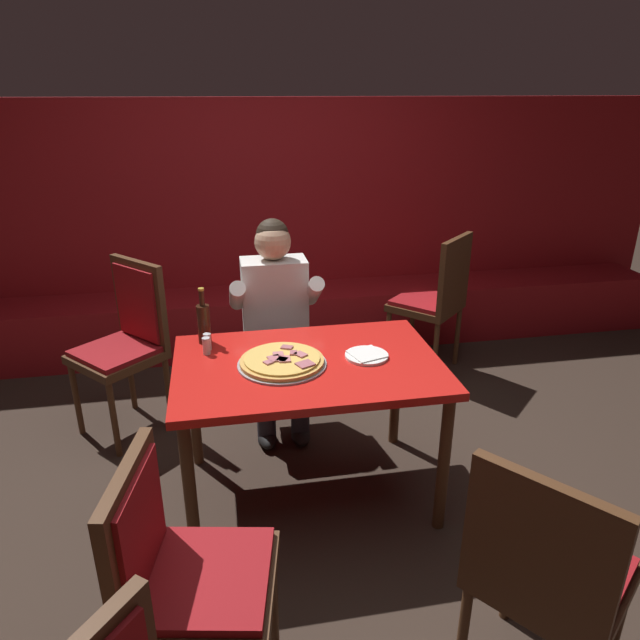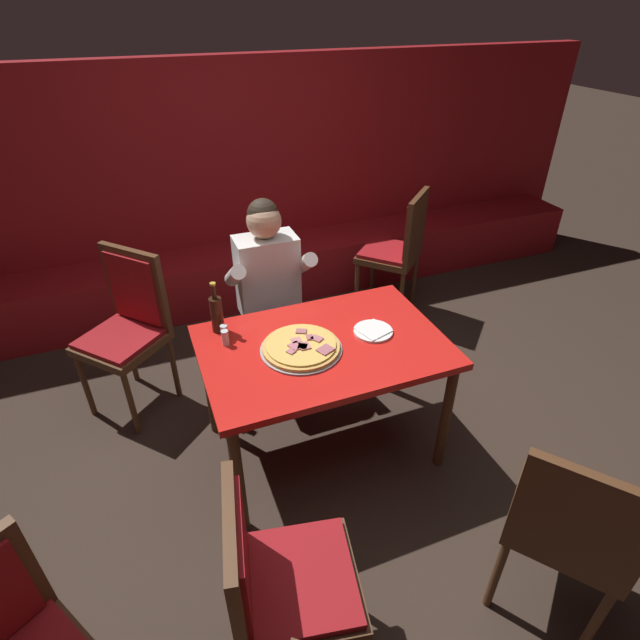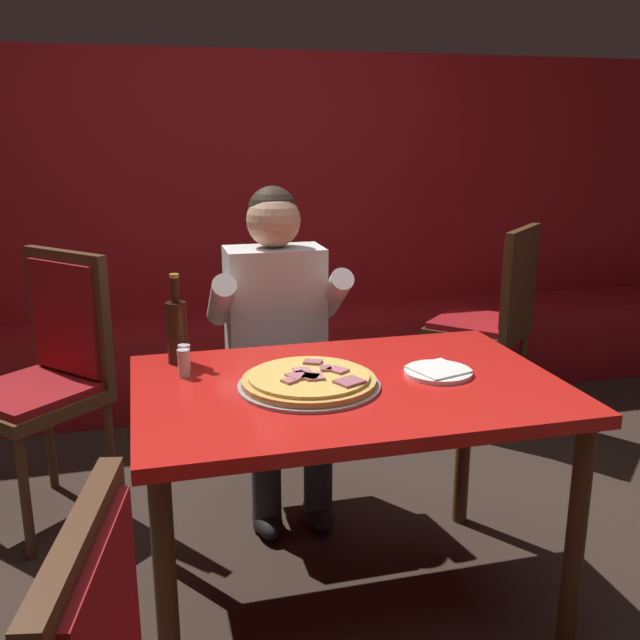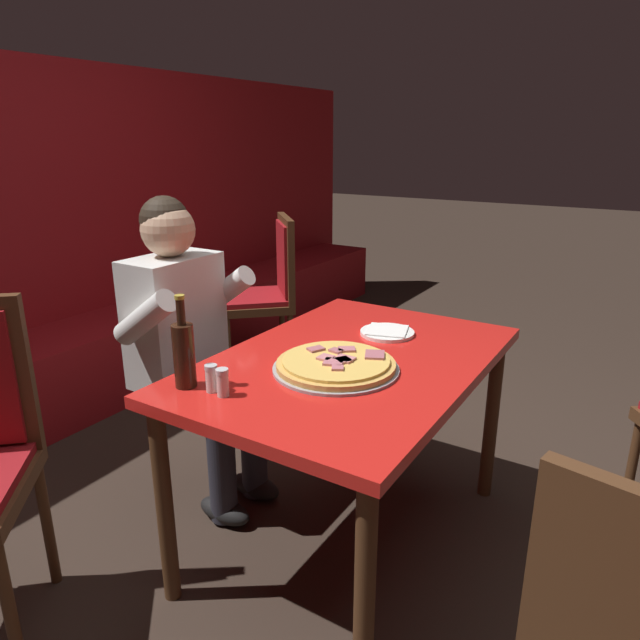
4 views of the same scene
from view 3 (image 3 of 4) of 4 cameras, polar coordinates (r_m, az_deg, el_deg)
name	(u,v)px [view 3 (image 3 of 4)]	position (r m, az deg, el deg)	size (l,w,h in m)	color
ground_plane	(346,600)	(2.49, 2.10, -21.49)	(24.00, 24.00, 0.00)	#33261E
booth_wall_panel	(240,224)	(4.17, -6.38, 7.61)	(6.80, 0.16, 1.90)	maroon
booth_bench	(252,360)	(4.02, -5.42, -3.18)	(6.46, 0.48, 0.46)	maroon
main_dining_table	(348,409)	(2.16, 2.27, -7.13)	(1.26, 0.85, 0.75)	#4C2D19
pizza	(309,381)	(2.09, -0.86, -4.92)	(0.42, 0.42, 0.05)	#9E9EA3
plate_white_paper	(438,371)	(2.23, 9.39, -4.06)	(0.21, 0.21, 0.02)	white
beer_bottle	(177,330)	(2.32, -11.37, -0.76)	(0.07, 0.07, 0.29)	black
shaker_red_pepper_flakes	(184,364)	(2.21, -10.84, -3.51)	(0.04, 0.04, 0.09)	silver
shaker_oregano	(185,359)	(2.25, -10.78, -3.12)	(0.04, 0.04, 0.09)	silver
diner_seated_blue_shirt	(279,336)	(2.77, -3.27, -1.29)	(0.53, 0.53, 1.27)	black
dining_chair_by_booth	(494,312)	(3.68, 13.78, 0.65)	(0.62, 0.62, 1.03)	#4C2D19
dining_chair_near_right	(48,368)	(2.91, -20.95, -3.58)	(0.62, 0.62, 1.04)	#4C2D19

